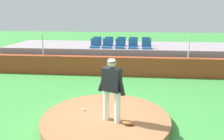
# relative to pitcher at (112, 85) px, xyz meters

# --- Properties ---
(ground_plane) EXTENTS (60.00, 60.00, 0.00)m
(ground_plane) POSITION_rel_pitcher_xyz_m (-0.20, 0.23, -1.26)
(ground_plane) COLOR #3B8E3C
(pitchers_mound) EXTENTS (3.65, 3.65, 0.23)m
(pitchers_mound) POSITION_rel_pitcher_xyz_m (-0.20, 0.23, -1.14)
(pitchers_mound) COLOR #94623E
(pitchers_mound) RESTS_ON ground_plane
(pitcher) EXTENTS (0.79, 0.44, 1.77)m
(pitcher) POSITION_rel_pitcher_xyz_m (0.00, 0.00, 0.00)
(pitcher) COLOR white
(pitcher) RESTS_ON pitchers_mound
(baseball) EXTENTS (0.07, 0.07, 0.07)m
(baseball) POSITION_rel_pitcher_xyz_m (-0.91, 0.56, -0.99)
(baseball) COLOR white
(baseball) RESTS_ON pitchers_mound
(fielding_glove) EXTENTS (0.33, 0.25, 0.11)m
(fielding_glove) POSITION_rel_pitcher_xyz_m (0.45, -0.19, -0.97)
(fielding_glove) COLOR brown
(fielding_glove) RESTS_ON pitchers_mound
(brick_barrier) EXTENTS (15.44, 0.40, 0.94)m
(brick_barrier) POSITION_rel_pitcher_xyz_m (-0.20, 5.38, -0.79)
(brick_barrier) COLOR #993E20
(brick_barrier) RESTS_ON ground_plane
(fence_post_left) EXTENTS (0.06, 0.06, 1.07)m
(fence_post_left) POSITION_rel_pitcher_xyz_m (-4.08, 5.38, 0.22)
(fence_post_left) COLOR silver
(fence_post_left) RESTS_ON brick_barrier
(fence_post_right) EXTENTS (0.06, 0.06, 1.07)m
(fence_post_right) POSITION_rel_pitcher_xyz_m (3.14, 5.38, 0.22)
(fence_post_right) COLOR silver
(fence_post_right) RESTS_ON brick_barrier
(bleacher_platform) EXTENTS (13.20, 3.51, 1.21)m
(bleacher_platform) POSITION_rel_pitcher_xyz_m (-0.20, 7.73, -0.66)
(bleacher_platform) COLOR gray
(bleacher_platform) RESTS_ON ground_plane
(stadium_chair_0) EXTENTS (0.48, 0.44, 0.50)m
(stadium_chair_0) POSITION_rel_pitcher_xyz_m (-1.60, 6.53, 0.10)
(stadium_chair_0) COLOR #245896
(stadium_chair_0) RESTS_ON bleacher_platform
(stadium_chair_1) EXTENTS (0.48, 0.44, 0.50)m
(stadium_chair_1) POSITION_rel_pitcher_xyz_m (-0.93, 6.53, 0.10)
(stadium_chair_1) COLOR #245896
(stadium_chair_1) RESTS_ON bleacher_platform
(stadium_chair_2) EXTENTS (0.48, 0.44, 0.50)m
(stadium_chair_2) POSITION_rel_pitcher_xyz_m (-0.23, 6.48, 0.10)
(stadium_chair_2) COLOR #245896
(stadium_chair_2) RESTS_ON bleacher_platform
(stadium_chair_3) EXTENTS (0.48, 0.44, 0.50)m
(stadium_chair_3) POSITION_rel_pitcher_xyz_m (0.48, 6.48, 0.10)
(stadium_chair_3) COLOR #245896
(stadium_chair_3) RESTS_ON bleacher_platform
(stadium_chair_4) EXTENTS (0.48, 0.44, 0.50)m
(stadium_chair_4) POSITION_rel_pitcher_xyz_m (1.20, 6.49, 0.10)
(stadium_chair_4) COLOR #245896
(stadium_chair_4) RESTS_ON bleacher_platform
(stadium_chair_5) EXTENTS (0.48, 0.44, 0.50)m
(stadium_chair_5) POSITION_rel_pitcher_xyz_m (-1.62, 7.41, 0.10)
(stadium_chair_5) COLOR #245896
(stadium_chair_5) RESTS_ON bleacher_platform
(stadium_chair_6) EXTENTS (0.48, 0.44, 0.50)m
(stadium_chair_6) POSITION_rel_pitcher_xyz_m (-0.93, 7.42, 0.10)
(stadium_chair_6) COLOR #245896
(stadium_chair_6) RESTS_ON bleacher_platform
(stadium_chair_7) EXTENTS (0.48, 0.44, 0.50)m
(stadium_chair_7) POSITION_rel_pitcher_xyz_m (-0.20, 7.42, 0.10)
(stadium_chair_7) COLOR #245896
(stadium_chair_7) RESTS_ON bleacher_platform
(stadium_chair_8) EXTENTS (0.48, 0.44, 0.50)m
(stadium_chair_8) POSITION_rel_pitcher_xyz_m (0.49, 7.37, 0.10)
(stadium_chair_8) COLOR #245896
(stadium_chair_8) RESTS_ON bleacher_platform
(stadium_chair_9) EXTENTS (0.48, 0.44, 0.50)m
(stadium_chair_9) POSITION_rel_pitcher_xyz_m (1.21, 7.42, 0.10)
(stadium_chair_9) COLOR #245896
(stadium_chair_9) RESTS_ON bleacher_platform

